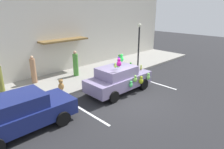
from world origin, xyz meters
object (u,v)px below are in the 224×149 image
(plush_covered_car, at_px, (119,79))
(street_lamp_post, at_px, (139,41))
(pedestrian_walking_past, at_px, (0,79))
(pedestrian_near_shopfront, at_px, (33,70))
(parked_sedan_behind, at_px, (21,113))
(pedestrian_by_lamp, at_px, (76,64))
(teddy_bear_on_sidewalk, at_px, (61,85))

(plush_covered_car, xyz_separation_m, street_lamp_post, (4.29, 2.00, 1.51))
(street_lamp_post, relative_size, pedestrian_walking_past, 1.96)
(pedestrian_near_shopfront, distance_m, pedestrian_walking_past, 2.03)
(parked_sedan_behind, distance_m, pedestrian_walking_past, 4.35)
(plush_covered_car, bearing_deg, street_lamp_post, 24.98)
(pedestrian_near_shopfront, bearing_deg, plush_covered_car, -55.08)
(pedestrian_near_shopfront, bearing_deg, parked_sedan_behind, -118.73)
(plush_covered_car, xyz_separation_m, pedestrian_by_lamp, (-0.40, 3.85, 0.17))
(pedestrian_walking_past, bearing_deg, pedestrian_near_shopfront, 5.93)
(street_lamp_post, bearing_deg, pedestrian_by_lamp, 158.48)
(plush_covered_car, height_order, parked_sedan_behind, plush_covered_car)
(pedestrian_near_shopfront, bearing_deg, teddy_bear_on_sidewalk, -74.87)
(plush_covered_car, relative_size, parked_sedan_behind, 0.99)
(teddy_bear_on_sidewalk, bearing_deg, pedestrian_near_shopfront, 105.13)
(teddy_bear_on_sidewalk, xyz_separation_m, pedestrian_walking_past, (-2.63, 2.05, 0.52))
(street_lamp_post, height_order, pedestrian_near_shopfront, street_lamp_post)
(parked_sedan_behind, relative_size, pedestrian_walking_past, 2.34)
(plush_covered_car, height_order, pedestrian_by_lamp, plush_covered_car)
(teddy_bear_on_sidewalk, xyz_separation_m, pedestrian_by_lamp, (2.14, 1.59, 0.52))
(teddy_bear_on_sidewalk, xyz_separation_m, street_lamp_post, (6.82, -0.25, 1.85))
(teddy_bear_on_sidewalk, relative_size, street_lamp_post, 0.19)
(street_lamp_post, xyz_separation_m, pedestrian_walking_past, (-9.45, 2.30, -1.33))
(parked_sedan_behind, relative_size, street_lamp_post, 1.20)
(plush_covered_car, bearing_deg, pedestrian_walking_past, 140.22)
(street_lamp_post, distance_m, pedestrian_by_lamp, 5.21)
(parked_sedan_behind, bearing_deg, plush_covered_car, 0.24)
(plush_covered_car, distance_m, street_lamp_post, 4.96)
(plush_covered_car, distance_m, parked_sedan_behind, 5.63)
(teddy_bear_on_sidewalk, bearing_deg, street_lamp_post, -2.13)
(parked_sedan_behind, height_order, pedestrian_by_lamp, pedestrian_by_lamp)
(pedestrian_by_lamp, bearing_deg, plush_covered_car, -84.02)
(pedestrian_near_shopfront, bearing_deg, street_lamp_post, -18.68)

